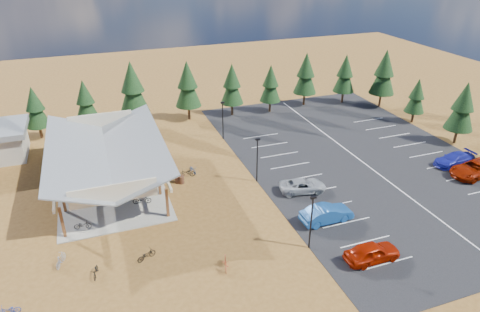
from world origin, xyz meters
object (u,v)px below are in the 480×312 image
lamp_post_0 (311,219)px  bike_3 (87,154)px  bike_10 (9,310)px  car_2 (303,186)px  car_6 (475,169)px  bike_11 (225,263)px  bike_pavilion (106,151)px  bike_16 (187,173)px  bike_15 (165,173)px  trash_bin_0 (177,179)px  bike_6 (131,162)px  bike_7 (128,145)px  bike_0 (83,225)px  bike_9 (61,260)px  car_7 (454,159)px  car_0 (372,252)px  bike_14 (193,169)px  car_1 (327,214)px  bike_2 (87,173)px  lamp_post_2 (223,118)px  bike_4 (142,199)px  bike_5 (147,192)px  lamp_post_1 (257,157)px  bike_12 (146,255)px  bike_8 (96,271)px  bike_1 (105,194)px  trash_bin_1 (181,180)px

lamp_post_0 → bike_3: size_ratio=2.88×
bike_10 → car_2: bearing=106.7°
car_6 → bike_11: bearing=-87.8°
bike_pavilion → bike_16: (8.09, -1.47, -3.34)m
bike_15 → car_6: (32.46, -11.37, 0.38)m
trash_bin_0 → bike_pavilion: bearing=161.0°
bike_6 → lamp_post_0: bearing=-139.6°
bike_7 → bike_11: bike_7 is taller
bike_0 → bike_9: size_ratio=0.89×
car_7 → bike_11: bearing=-78.1°
bike_15 → car_0: (13.24, -19.52, 0.34)m
lamp_post_0 → bike_14: lamp_post_0 is taller
bike_15 → car_1: 18.41m
bike_2 → car_0: size_ratio=0.38×
lamp_post_2 → car_6: 30.10m
bike_4 → bike_5: size_ratio=1.06×
lamp_post_1 → lamp_post_2: 12.00m
bike_5 → car_2: car_2 is taller
bike_7 → bike_9: bearing=151.9°
bike_16 → car_6: bearing=78.1°
lamp_post_0 → bike_5: 17.51m
bike_12 → bike_15: bearing=-40.9°
bike_11 → bike_7: bearing=115.5°
bike_12 → car_7: 36.57m
lamp_post_2 → bike_8: 27.65m
bike_9 → car_6: car_6 is taller
bike_16 → car_0: size_ratio=0.39×
car_0 → car_6: car_6 is taller
bike_7 → bike_9: 21.37m
car_0 → car_2: (-0.32, 11.57, -0.13)m
bike_3 → bike_16: (10.27, -8.38, -0.16)m
bike_1 → bike_0: bearing=161.1°
trash_bin_1 → car_1: 16.01m
bike_0 → bike_5: bearing=-48.9°
bike_pavilion → car_7: bearing=-13.7°
bike_14 → bike_10: bearing=-147.3°
lamp_post_0 → bike_12: lamp_post_0 is taller
bike_3 → car_1: (20.49, -21.05, 0.23)m
car_0 → car_6: (19.22, 8.15, 0.04)m
bike_8 → bike_9: bike_9 is taller
bike_10 → bike_2: bearing=162.8°
bike_1 → bike_4: size_ratio=1.00×
lamp_post_2 → car_7: size_ratio=1.02×
car_0 → bike_12: bearing=69.4°
bike_0 → bike_3: size_ratio=0.86×
bike_7 → trash_bin_0: bearing=-165.5°
car_6 → bike_3: bearing=-122.3°
bike_15 → bike_3: bearing=-15.9°
bike_1 → bike_7: (3.54, 11.08, 0.01)m
lamp_post_0 → trash_bin_1: bearing=118.5°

